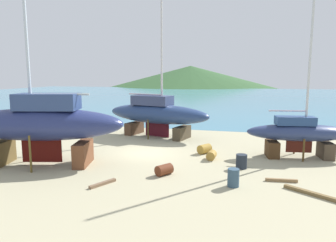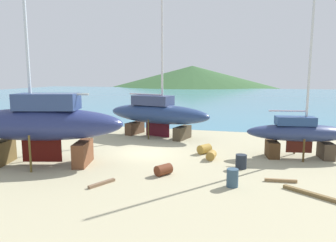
{
  "view_description": "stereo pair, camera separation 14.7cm",
  "coord_description": "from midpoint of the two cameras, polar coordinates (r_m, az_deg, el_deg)",
  "views": [
    {
      "loc": [
        6.65,
        -19.6,
        5.32
      ],
      "look_at": [
        1.3,
        0.97,
        2.11
      ],
      "focal_mm": 33.19,
      "sensor_mm": 36.0,
      "label": 1
    },
    {
      "loc": [
        6.79,
        -19.56,
        5.32
      ],
      "look_at": [
        1.3,
        0.97,
        2.11
      ],
      "focal_mm": 33.19,
      "sensor_mm": 36.0,
      "label": 2
    }
  ],
  "objects": [
    {
      "name": "sailboat_mid_port",
      "position": [
        26.62,
        -1.87,
        1.46
      ],
      "size": [
        9.93,
        4.93,
        15.2
      ],
      "rotation": [
        0.0,
        0.0,
        -0.25
      ],
      "color": "#443929",
      "rests_on": "ground"
    },
    {
      "name": "headland_hill",
      "position": [
        145.95,
        4.5,
        6.47
      ],
      "size": [
        141.62,
        141.62,
        18.35
      ],
      "primitive_type": "cone",
      "color": "#2F542C",
      "rests_on": "ground"
    },
    {
      "name": "barrel_blue_faded",
      "position": [
        19.82,
        8.16,
        -6.24
      ],
      "size": [
        0.61,
        0.82,
        0.56
      ],
      "primitive_type": "cylinder",
      "rotation": [
        1.57,
        0.0,
        6.22
      ],
      "color": "olive",
      "rests_on": "ground"
    },
    {
      "name": "barrel_rust_near",
      "position": [
        15.36,
        12.02,
        -10.16
      ],
      "size": [
        0.63,
        0.63,
        0.87
      ],
      "primitive_type": "cylinder",
      "rotation": [
        0.0,
        0.0,
        1.72
      ],
      "color": "#334D61",
      "rests_on": "ground"
    },
    {
      "name": "timber_plank_far",
      "position": [
        16.75,
        20.24,
        -10.22
      ],
      "size": [
        1.56,
        0.28,
        0.15
      ],
      "primitive_type": "cube",
      "rotation": [
        0.0,
        0.0,
        0.1
      ],
      "color": "olive",
      "rests_on": "ground"
    },
    {
      "name": "timber_short_skew",
      "position": [
        15.47,
        25.31,
        -12.09
      ],
      "size": [
        2.38,
        1.7,
        0.16
      ],
      "primitive_type": "cube",
      "rotation": [
        0.0,
        0.0,
        2.55
      ],
      "color": "brown",
      "rests_on": "ground"
    },
    {
      "name": "barrel_by_slipway",
      "position": [
        16.74,
        -0.59,
        -8.93
      ],
      "size": [
        0.97,
        1.06,
        0.57
      ],
      "primitive_type": "cylinder",
      "rotation": [
        1.57,
        0.0,
        5.7
      ],
      "color": "#5F2D19",
      "rests_on": "ground"
    },
    {
      "name": "barrel_tipped_left",
      "position": [
        18.3,
        13.5,
        -7.25
      ],
      "size": [
        0.8,
        0.8,
        0.81
      ],
      "primitive_type": "cylinder",
      "rotation": [
        0.0,
        0.0,
        1.21
      ],
      "color": "#202731",
      "rests_on": "ground"
    },
    {
      "name": "ground_plane",
      "position": [
        19.22,
        -6.16,
        -7.55
      ],
      "size": [
        47.84,
        47.84,
        0.0
      ],
      "primitive_type": "plane",
      "color": "tan"
    },
    {
      "name": "barrel_rust_mid",
      "position": [
        21.29,
        6.9,
        -5.11
      ],
      "size": [
        1.0,
        1.09,
        0.61
      ],
      "primitive_type": "cylinder",
      "rotation": [
        1.57,
        0.0,
        2.58
      ],
      "color": "olive",
      "rests_on": "ground"
    },
    {
      "name": "sailboat_small_center",
      "position": [
        21.5,
        23.18,
        -2.02
      ],
      "size": [
        6.82,
        2.7,
        11.78
      ],
      "rotation": [
        0.0,
        0.0,
        0.14
      ],
      "color": "#43372A",
      "rests_on": "ground"
    },
    {
      "name": "sailboat_large_starboard",
      "position": [
        19.64,
        -22.1,
        -0.45
      ],
      "size": [
        10.14,
        5.05,
        14.46
      ],
      "rotation": [
        0.0,
        0.0,
        3.39
      ],
      "color": "brown",
      "rests_on": "ground"
    },
    {
      "name": "timber_short_cross",
      "position": [
        15.71,
        -11.79,
        -11.15
      ],
      "size": [
        0.84,
        1.44,
        0.14
      ],
      "primitive_type": "cube",
      "rotation": [
        0.0,
        0.0,
        1.11
      ],
      "color": "brown",
      "rests_on": "ground"
    },
    {
      "name": "sea_water",
      "position": [
        75.59,
        9.88,
        4.42
      ],
      "size": [
        155.64,
        91.89,
        0.01
      ],
      "primitive_type": "cube",
      "color": "teal",
      "rests_on": "ground"
    }
  ]
}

